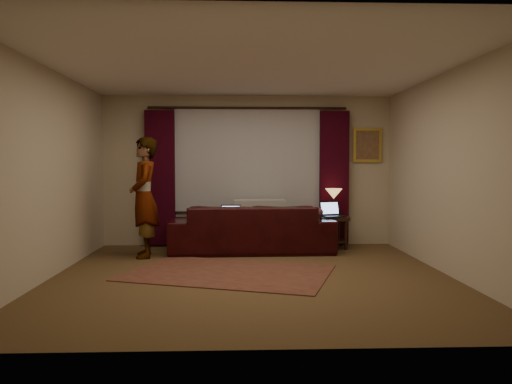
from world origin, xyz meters
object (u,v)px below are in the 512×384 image
laptop_table (333,209)px  end_table (332,232)px  sofa (251,219)px  laptop_sofa (231,213)px  tiffany_lamp (334,202)px  person (144,197)px

laptop_table → end_table: bearing=71.6°
sofa → laptop_sofa: size_ratio=7.59×
sofa → tiffany_lamp: (1.40, 0.34, 0.25)m
laptop_table → person: (-3.00, -0.55, 0.24)m
laptop_sofa → end_table: size_ratio=0.63×
end_table → person: bearing=-167.3°
tiffany_lamp → laptop_table: 0.23m
end_table → laptop_sofa: bearing=-166.3°
sofa → person: person is taller
laptop_sofa → end_table: 1.78m
end_table → person: size_ratio=0.30×
laptop_table → person: bearing=173.5°
laptop_sofa → laptop_table: bearing=9.3°
sofa → tiffany_lamp: sofa is taller
tiffany_lamp → laptop_table: (-0.05, -0.21, -0.10)m
end_table → tiffany_lamp: bearing=62.7°
laptop_sofa → tiffany_lamp: 1.81m
laptop_table → person: 3.06m
laptop_sofa → end_table: bearing=13.2°
sofa → laptop_sofa: sofa is taller
end_table → tiffany_lamp: size_ratio=1.19×
end_table → laptop_table: size_ratio=1.43×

